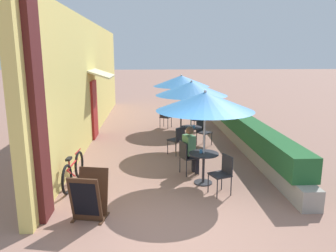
# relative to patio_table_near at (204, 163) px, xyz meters

# --- Properties ---
(ground_plane) EXTENTS (120.00, 120.00, 0.00)m
(ground_plane) POSITION_rel_patio_table_near_xyz_m (-0.88, -2.08, -0.52)
(ground_plane) COLOR #936B5B
(cafe_facade_wall) EXTENTS (0.98, 15.02, 4.20)m
(cafe_facade_wall) POSITION_rel_patio_table_near_xyz_m (-3.42, 5.29, 1.57)
(cafe_facade_wall) COLOR #E0CC6B
(cafe_facade_wall) RESTS_ON ground_plane
(planter_hedge) EXTENTS (0.60, 14.02, 1.01)m
(planter_hedge) POSITION_rel_patio_table_near_xyz_m (1.87, 5.33, 0.02)
(planter_hedge) COLOR gray
(planter_hedge) RESTS_ON ground_plane
(patio_table_near) EXTENTS (0.71, 0.71, 0.75)m
(patio_table_near) POSITION_rel_patio_table_near_xyz_m (0.00, 0.00, 0.00)
(patio_table_near) COLOR #28282D
(patio_table_near) RESTS_ON ground_plane
(patio_umbrella_near) EXTENTS (2.26, 2.26, 2.24)m
(patio_umbrella_near) POSITION_rel_patio_table_near_xyz_m (0.00, -0.00, 1.47)
(patio_umbrella_near) COLOR #B7B7BC
(patio_umbrella_near) RESTS_ON ground_plane
(cafe_chair_near_left) EXTENTS (0.52, 0.52, 0.87)m
(cafe_chair_near_left) POSITION_rel_patio_table_near_xyz_m (0.33, -0.62, -0.00)
(cafe_chair_near_left) COLOR #232328
(cafe_chair_near_left) RESTS_ON ground_plane
(cafe_chair_near_right) EXTENTS (0.52, 0.52, 0.87)m
(cafe_chair_near_right) POSITION_rel_patio_table_near_xyz_m (-0.33, 0.62, -0.00)
(cafe_chair_near_right) COLOR #232328
(cafe_chair_near_right) RESTS_ON ground_plane
(seated_patron_near_right) EXTENTS (0.49, 0.44, 1.25)m
(seated_patron_near_right) POSITION_rel_patio_table_near_xyz_m (-0.22, 0.66, 0.17)
(seated_patron_near_right) COLOR #23232D
(seated_patron_near_right) RESTS_ON ground_plane
(coffee_cup_near) EXTENTS (0.07, 0.07, 0.09)m
(coffee_cup_near) POSITION_rel_patio_table_near_xyz_m (-0.06, 0.02, 0.28)
(coffee_cup_near) COLOR teal
(coffee_cup_near) RESTS_ON patio_table_near
(patio_table_mid) EXTENTS (0.71, 0.71, 0.75)m
(patio_table_mid) POSITION_rel_patio_table_near_xyz_m (0.06, 2.83, 0.00)
(patio_table_mid) COLOR #28282D
(patio_table_mid) RESTS_ON ground_plane
(patio_umbrella_mid) EXTENTS (2.26, 2.26, 2.24)m
(patio_umbrella_mid) POSITION_rel_patio_table_near_xyz_m (0.06, 2.83, 1.47)
(patio_umbrella_mid) COLOR #B7B7BC
(patio_umbrella_mid) RESTS_ON ground_plane
(cafe_chair_mid_left) EXTENTS (0.56, 0.56, 0.87)m
(cafe_chair_mid_left) POSITION_rel_patio_table_near_xyz_m (0.53, 3.34, -0.00)
(cafe_chair_mid_left) COLOR #232328
(cafe_chair_mid_left) RESTS_ON ground_plane
(cafe_chair_mid_right) EXTENTS (0.56, 0.56, 0.87)m
(cafe_chair_mid_right) POSITION_rel_patio_table_near_xyz_m (-0.41, 2.31, -0.00)
(cafe_chair_mid_right) COLOR #232328
(cafe_chair_mid_right) RESTS_ON ground_plane
(coffee_cup_mid) EXTENTS (0.07, 0.07, 0.09)m
(coffee_cup_mid) POSITION_rel_patio_table_near_xyz_m (0.14, 2.68, 0.28)
(coffee_cup_mid) COLOR teal
(coffee_cup_mid) RESTS_ON patio_table_mid
(patio_table_far) EXTENTS (0.71, 0.71, 0.75)m
(patio_table_far) POSITION_rel_patio_table_near_xyz_m (0.05, 5.78, 0.00)
(patio_table_far) COLOR #28282D
(patio_table_far) RESTS_ON ground_plane
(patio_umbrella_far) EXTENTS (2.26, 2.26, 2.24)m
(patio_umbrella_far) POSITION_rel_patio_table_near_xyz_m (0.05, 5.78, 1.47)
(patio_umbrella_far) COLOR #B7B7BC
(patio_umbrella_far) RESTS_ON ground_plane
(cafe_chair_far_left) EXTENTS (0.54, 0.54, 0.87)m
(cafe_chair_far_left) POSITION_rel_patio_table_near_xyz_m (0.69, 5.51, -0.00)
(cafe_chair_far_left) COLOR #232328
(cafe_chair_far_left) RESTS_ON ground_plane
(cafe_chair_far_right) EXTENTS (0.54, 0.54, 0.87)m
(cafe_chair_far_right) POSITION_rel_patio_table_near_xyz_m (-0.60, 6.04, -0.00)
(cafe_chair_far_right) COLOR #232328
(cafe_chair_far_right) RESTS_ON ground_plane
(coffee_cup_far) EXTENTS (0.07, 0.07, 0.09)m
(coffee_cup_far) POSITION_rel_patio_table_near_xyz_m (-0.13, 5.77, 0.28)
(coffee_cup_far) COLOR #B73D3D
(coffee_cup_far) RESTS_ON patio_table_far
(bicycle_leaning) EXTENTS (0.17, 1.68, 0.76)m
(bicycle_leaning) POSITION_rel_patio_table_near_xyz_m (-3.08, 0.08, -0.17)
(bicycle_leaning) COLOR black
(bicycle_leaning) RESTS_ON ground_plane
(menu_board) EXTENTS (0.70, 0.74, 0.91)m
(menu_board) POSITION_rel_patio_table_near_xyz_m (-2.42, -1.58, -0.07)
(menu_board) COLOR #422819
(menu_board) RESTS_ON ground_plane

